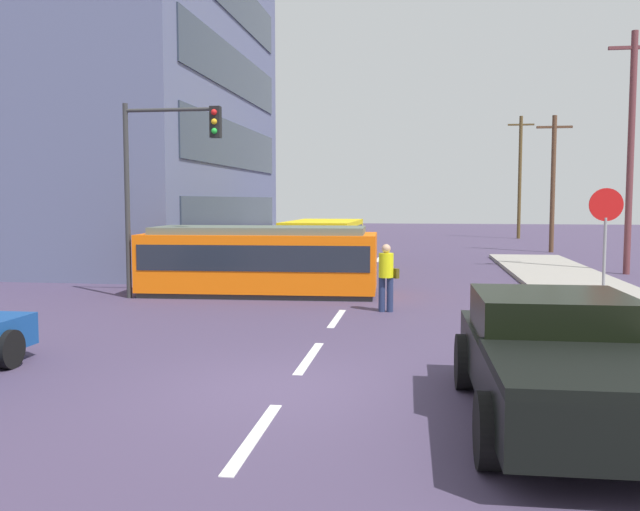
{
  "coord_description": "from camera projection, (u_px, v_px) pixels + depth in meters",
  "views": [
    {
      "loc": [
        1.88,
        -9.57,
        2.75
      ],
      "look_at": [
        -0.83,
        8.94,
        1.22
      ],
      "focal_mm": 38.38,
      "sensor_mm": 36.0,
      "label": 1
    }
  ],
  "objects": [
    {
      "name": "ground_plane",
      "position": [
        354.0,
        295.0,
        19.8
      ],
      "size": [
        120.0,
        120.0,
        0.0
      ],
      "primitive_type": "plane",
      "color": "#433753"
    },
    {
      "name": "lane_stripe_0",
      "position": [
        255.0,
        436.0,
        7.96
      ],
      "size": [
        0.16,
        2.4,
        0.01
      ],
      "primitive_type": "cube",
      "color": "silver",
      "rests_on": "ground"
    },
    {
      "name": "lane_stripe_1",
      "position": [
        309.0,
        358.0,
        11.91
      ],
      "size": [
        0.16,
        2.4,
        0.01
      ],
      "primitive_type": "cube",
      "color": "silver",
      "rests_on": "ground"
    },
    {
      "name": "lane_stripe_2",
      "position": [
        337.0,
        318.0,
        15.85
      ],
      "size": [
        0.16,
        2.4,
        0.01
      ],
      "primitive_type": "cube",
      "color": "silver",
      "rests_on": "ground"
    },
    {
      "name": "lane_stripe_3",
      "position": [
        368.0,
        274.0,
        25.47
      ],
      "size": [
        0.16,
        2.4,
        0.01
      ],
      "primitive_type": "cube",
      "color": "silver",
      "rests_on": "ground"
    },
    {
      "name": "lane_stripe_4",
      "position": [
        378.0,
        260.0,
        31.39
      ],
      "size": [
        0.16,
        2.4,
        0.01
      ],
      "primitive_type": "cube",
      "color": "silver",
      "rests_on": "ground"
    },
    {
      "name": "corner_building",
      "position": [
        49.0,
        48.0,
        30.9
      ],
      "size": [
        17.36,
        16.97,
        19.2
      ],
      "color": "slate",
      "rests_on": "ground"
    },
    {
      "name": "streetcar_tram",
      "position": [
        260.0,
        259.0,
        19.86
      ],
      "size": [
        6.85,
        2.83,
        1.97
      ],
      "color": "#F8620A",
      "rests_on": "ground"
    },
    {
      "name": "city_bus",
      "position": [
        324.0,
        242.0,
        26.36
      ],
      "size": [
        2.62,
        5.53,
        1.94
      ],
      "color": "yellow",
      "rests_on": "ground"
    },
    {
      "name": "pedestrian_crossing",
      "position": [
        386.0,
        274.0,
        16.74
      ],
      "size": [
        0.51,
        0.36,
        1.67
      ],
      "color": "navy",
      "rests_on": "ground"
    },
    {
      "name": "pickup_truck_parked",
      "position": [
        559.0,
        360.0,
        8.34
      ],
      "size": [
        2.34,
        5.03,
        1.55
      ],
      "color": "black",
      "rests_on": "ground"
    },
    {
      "name": "parked_sedan_mid",
      "position": [
        207.0,
        260.0,
        24.22
      ],
      "size": [
        2.1,
        4.53,
        1.19
      ],
      "color": "#B2B6D2",
      "rests_on": "ground"
    },
    {
      "name": "parked_sedan_far",
      "position": [
        252.0,
        248.0,
        30.21
      ],
      "size": [
        1.94,
        4.16,
        1.19
      ],
      "color": "beige",
      "rests_on": "ground"
    },
    {
      "name": "parked_sedan_furthest",
      "position": [
        277.0,
        240.0,
        36.07
      ],
      "size": [
        2.15,
        4.22,
        1.19
      ],
      "color": "silver",
      "rests_on": "ground"
    },
    {
      "name": "stop_sign",
      "position": [
        605.0,
        224.0,
        15.73
      ],
      "size": [
        0.76,
        0.07,
        2.88
      ],
      "color": "gray",
      "rests_on": "sidewalk_curb_right"
    },
    {
      "name": "traffic_light_mast",
      "position": [
        162.0,
        163.0,
        18.72
      ],
      "size": [
        2.77,
        0.33,
        5.39
      ],
      "color": "#333333",
      "rests_on": "ground"
    },
    {
      "name": "utility_pole_mid",
      "position": [
        631.0,
        149.0,
        24.92
      ],
      "size": [
        1.8,
        0.24,
        8.83
      ],
      "color": "brown",
      "rests_on": "ground"
    },
    {
      "name": "utility_pole_far",
      "position": [
        553.0,
        181.0,
        35.55
      ],
      "size": [
        1.8,
        0.24,
        7.1
      ],
      "color": "brown",
      "rests_on": "ground"
    },
    {
      "name": "utility_pole_distant",
      "position": [
        520.0,
        175.0,
        48.17
      ],
      "size": [
        1.8,
        0.24,
        8.6
      ],
      "color": "brown",
      "rests_on": "ground"
    }
  ]
}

